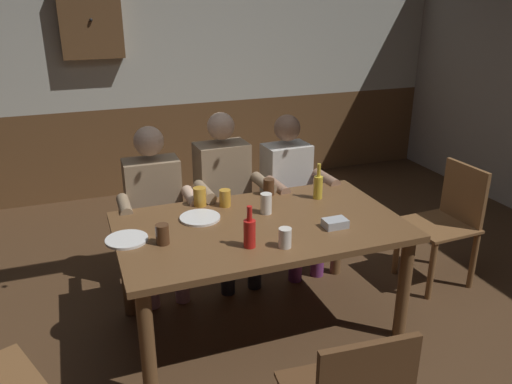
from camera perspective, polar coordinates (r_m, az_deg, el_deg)
The scene contains 20 objects.
ground_plane at distance 3.41m, azimuth 1.06°, elevation -15.23°, with size 7.25×7.25×0.00m, color #4C331E.
back_wall_upper at distance 5.45m, azimuth -10.08°, elevation 17.23°, with size 6.04×0.12×1.49m, color beige.
back_wall_wainscot at distance 5.66m, azimuth -9.29°, elevation 5.02°, with size 6.04×0.12×0.92m, color brown.
dining_table at distance 3.15m, azimuth 0.49°, elevation -5.05°, with size 1.71×0.99×0.72m.
person_0 at distance 3.66m, azimuth -11.07°, elevation -1.19°, with size 0.52×0.51×1.18m.
person_1 at distance 3.76m, azimuth -3.34°, elevation 0.19°, with size 0.53×0.54×1.23m.
person_2 at distance 3.93m, azimuth 3.87°, elevation 0.68°, with size 0.50×0.55×1.17m.
chair_empty_near_right at distance 4.00m, azimuth 20.36°, elevation -2.94°, with size 0.46×0.46×0.88m.
condiment_caddy at distance 3.10m, azimuth 8.71°, elevation -3.42°, with size 0.14×0.10×0.05m, color #B2B7BC.
plate_0 at distance 3.00m, azimuth -14.07°, elevation -5.11°, with size 0.24×0.24×0.01m, color white.
plate_1 at distance 3.19m, azimuth -6.20°, elevation -2.84°, with size 0.25×0.25×0.01m, color white.
bottle_0 at distance 2.81m, azimuth -0.71°, elevation -4.42°, with size 0.07×0.07×0.24m.
bottle_1 at distance 3.48m, azimuth 6.86°, elevation 0.66°, with size 0.06×0.06×0.24m.
pint_glass_0 at distance 2.90m, azimuth -10.28°, elevation -4.61°, with size 0.07×0.07×0.12m, color #4C2D19.
pint_glass_1 at distance 2.82m, azimuth 3.21°, elevation -5.06°, with size 0.07×0.07×0.11m, color white.
pint_glass_2 at distance 3.53m, azimuth 1.41°, elevation 0.56°, with size 0.08×0.08×0.11m, color #4C2D19.
pint_glass_3 at distance 3.23m, azimuth 1.12°, elevation -1.28°, with size 0.07×0.07×0.13m, color white.
pint_glass_4 at distance 3.37m, azimuth -6.22°, elevation -0.51°, with size 0.08×0.08×0.12m, color gold.
pint_glass_5 at distance 3.35m, azimuth -3.43°, elevation -0.67°, with size 0.07×0.07×0.11m, color gold.
wall_dart_cabinet at distance 5.22m, azimuth -17.78°, elevation 17.66°, with size 0.56×0.15×0.70m.
Camera 1 is at (-1.00, -2.54, 2.04)m, focal length 36.29 mm.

